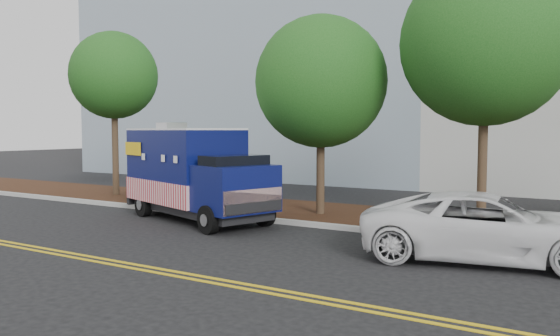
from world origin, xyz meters
The scene contains 11 objects.
ground centered at (0.00, 0.00, 0.00)m, with size 120.00×120.00×0.00m, color black.
curb centered at (0.00, 1.40, 0.07)m, with size 120.00×0.18×0.15m, color #9E9E99.
mulch_strip centered at (0.00, 3.50, 0.07)m, with size 120.00×4.00×0.15m, color black.
centerline_near centered at (0.00, -4.45, 0.01)m, with size 120.00×0.10×0.01m, color gold.
centerline_far centered at (0.00, -4.70, 0.01)m, with size 120.00×0.10×0.01m, color gold.
tree_a centered at (-8.04, 3.19, 5.01)m, with size 3.54×3.54×6.80m.
tree_b centered at (1.54, 2.93, 4.31)m, with size 4.14×4.14×6.39m.
tree_c centered at (6.32, 3.49, 5.23)m, with size 4.67×4.67×7.58m.
sign_post centered at (-4.13, 1.55, 1.20)m, with size 0.06×0.06×2.40m, color #473828.
food_truck centered at (-1.78, 0.68, 1.38)m, with size 6.14×3.86×3.06m.
white_car centered at (7.16, -0.29, 0.73)m, with size 2.43×5.27×1.46m, color silver.
Camera 1 is at (9.34, -12.49, 2.81)m, focal length 35.00 mm.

